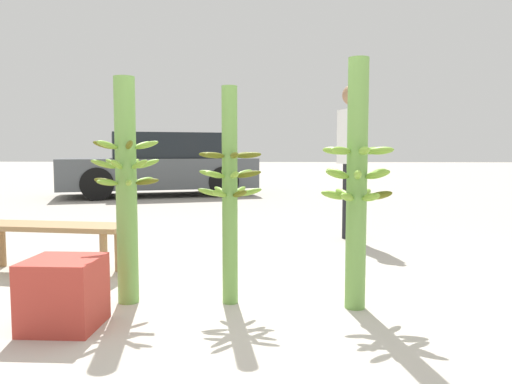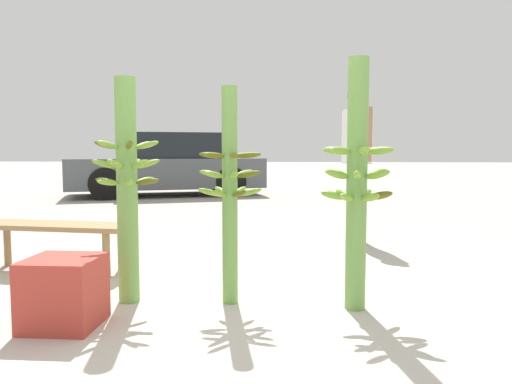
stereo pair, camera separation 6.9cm
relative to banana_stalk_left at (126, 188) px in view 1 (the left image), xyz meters
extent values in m
plane|color=#B2AA9E|center=(0.74, -0.23, -0.76)|extent=(80.00, 80.00, 0.00)
cylinder|color=#6B9E47|center=(0.00, 0.00, -0.02)|extent=(0.14, 0.14, 1.48)
ellipsoid|color=#545914|center=(-0.14, 0.01, 0.28)|extent=(0.17, 0.05, 0.08)
ellipsoid|color=#75A333|center=(-0.08, -0.12, 0.28)|extent=(0.12, 0.16, 0.08)
ellipsoid|color=#545914|center=(0.06, -0.13, 0.28)|extent=(0.11, 0.16, 0.08)
ellipsoid|color=#75A333|center=(0.14, -0.01, 0.28)|extent=(0.17, 0.05, 0.08)
ellipsoid|color=#75A333|center=(0.08, 0.12, 0.28)|extent=(0.12, 0.16, 0.08)
ellipsoid|color=#75A333|center=(-0.06, 0.13, 0.28)|extent=(0.11, 0.16, 0.08)
ellipsoid|color=#75A333|center=(-0.01, -0.14, 0.16)|extent=(0.05, 0.17, 0.08)
ellipsoid|color=#75A333|center=(0.11, -0.08, 0.16)|extent=(0.16, 0.13, 0.08)
ellipsoid|color=#75A333|center=(0.13, 0.06, 0.16)|extent=(0.17, 0.10, 0.08)
ellipsoid|color=#75A333|center=(0.01, 0.14, 0.16)|extent=(0.05, 0.17, 0.08)
ellipsoid|color=#75A333|center=(-0.11, 0.08, 0.16)|extent=(0.16, 0.13, 0.08)
ellipsoid|color=#75A333|center=(-0.13, -0.06, 0.16)|extent=(0.17, 0.10, 0.08)
ellipsoid|color=#545914|center=(-0.06, 0.13, 0.04)|extent=(0.10, 0.17, 0.06)
ellipsoid|color=#545914|center=(-0.14, 0.01, 0.04)|extent=(0.17, 0.05, 0.06)
ellipsoid|color=#75A333|center=(-0.08, -0.12, 0.04)|extent=(0.13, 0.16, 0.06)
ellipsoid|color=#75A333|center=(0.06, -0.13, 0.04)|extent=(0.10, 0.17, 0.06)
ellipsoid|color=#545914|center=(0.14, -0.01, 0.04)|extent=(0.17, 0.05, 0.06)
ellipsoid|color=#75A333|center=(0.08, 0.12, 0.04)|extent=(0.13, 0.16, 0.06)
cylinder|color=#6B9E47|center=(0.68, 0.02, -0.05)|extent=(0.10, 0.10, 1.42)
ellipsoid|color=#545914|center=(0.55, 0.05, 0.21)|extent=(0.17, 0.07, 0.05)
ellipsoid|color=#545914|center=(0.59, -0.08, 0.21)|extent=(0.14, 0.15, 0.05)
ellipsoid|color=#545914|center=(0.72, -0.10, 0.21)|extent=(0.09, 0.17, 0.05)
ellipsoid|color=#545914|center=(0.80, 0.00, 0.21)|extent=(0.17, 0.07, 0.05)
ellipsoid|color=#545914|center=(0.76, 0.12, 0.21)|extent=(0.14, 0.15, 0.05)
ellipsoid|color=#75A333|center=(0.64, 0.14, 0.21)|extent=(0.09, 0.17, 0.05)
ellipsoid|color=#75A333|center=(0.60, -0.08, 0.09)|extent=(0.14, 0.15, 0.07)
ellipsoid|color=#75A333|center=(0.72, -0.10, 0.09)|extent=(0.09, 0.17, 0.07)
ellipsoid|color=#545914|center=(0.80, 0.00, 0.09)|extent=(0.17, 0.07, 0.07)
ellipsoid|color=#75A333|center=(0.76, 0.12, 0.09)|extent=(0.14, 0.15, 0.07)
ellipsoid|color=#75A333|center=(0.64, 0.14, 0.09)|extent=(0.09, 0.17, 0.07)
ellipsoid|color=#75A333|center=(0.55, 0.04, 0.09)|extent=(0.17, 0.07, 0.07)
ellipsoid|color=#75A333|center=(0.80, 0.03, -0.03)|extent=(0.17, 0.05, 0.08)
ellipsoid|color=#75A333|center=(0.73, 0.14, -0.03)|extent=(0.10, 0.17, 0.08)
ellipsoid|color=#75A333|center=(0.60, 0.12, -0.03)|extent=(0.13, 0.16, 0.08)
ellipsoid|color=#75A333|center=(0.55, 0.01, -0.03)|extent=(0.17, 0.05, 0.08)
ellipsoid|color=#75A333|center=(0.63, -0.09, -0.03)|extent=(0.10, 0.17, 0.08)
ellipsoid|color=#545914|center=(0.75, -0.08, -0.03)|extent=(0.13, 0.16, 0.08)
cylinder|color=#6B9E47|center=(1.49, -0.04, 0.03)|extent=(0.13, 0.13, 1.58)
ellipsoid|color=#75A333|center=(1.62, -0.10, 0.24)|extent=(0.17, 0.11, 0.06)
ellipsoid|color=#75A333|center=(1.60, 0.05, 0.24)|extent=(0.16, 0.14, 0.06)
ellipsoid|color=#75A333|center=(1.47, 0.10, 0.24)|extent=(0.07, 0.17, 0.06)
ellipsoid|color=#75A333|center=(1.36, 0.01, 0.24)|extent=(0.17, 0.11, 0.06)
ellipsoid|color=#75A333|center=(1.38, -0.13, 0.24)|extent=(0.16, 0.14, 0.06)
ellipsoid|color=#75A333|center=(1.51, -0.18, 0.24)|extent=(0.07, 0.17, 0.06)
ellipsoid|color=#75A333|center=(1.50, 0.10, 0.10)|extent=(0.07, 0.18, 0.09)
ellipsoid|color=#75A333|center=(1.37, 0.04, 0.10)|extent=(0.17, 0.14, 0.09)
ellipsoid|color=#75A333|center=(1.36, -0.10, 0.10)|extent=(0.18, 0.11, 0.09)
ellipsoid|color=#75A333|center=(1.47, -0.18, 0.10)|extent=(0.07, 0.18, 0.09)
ellipsoid|color=#75A333|center=(1.60, -0.13, 0.10)|extent=(0.17, 0.14, 0.09)
ellipsoid|color=#75A333|center=(1.62, 0.01, 0.10)|extent=(0.18, 0.11, 0.09)
ellipsoid|color=#545914|center=(1.63, -0.04, -0.04)|extent=(0.17, 0.05, 0.08)
ellipsoid|color=#75A333|center=(1.56, 0.08, -0.04)|extent=(0.13, 0.17, 0.08)
ellipsoid|color=#75A333|center=(1.42, 0.08, -0.04)|extent=(0.12, 0.17, 0.08)
ellipsoid|color=#75A333|center=(1.35, -0.04, -0.04)|extent=(0.17, 0.05, 0.08)
ellipsoid|color=#75A333|center=(1.41, -0.16, -0.04)|extent=(0.13, 0.17, 0.08)
ellipsoid|color=#75A333|center=(1.56, -0.17, -0.04)|extent=(0.12, 0.17, 0.08)
cylinder|color=black|center=(1.82, 2.34, -0.34)|extent=(0.14, 0.14, 0.86)
cylinder|color=black|center=(1.76, 2.51, -0.34)|extent=(0.14, 0.14, 0.86)
cube|color=white|center=(1.79, 2.43, 0.40)|extent=(0.30, 0.44, 0.61)
cylinder|color=#936B4C|center=(1.88, 2.19, 0.41)|extent=(0.12, 0.12, 0.58)
cylinder|color=#936B4C|center=(1.71, 2.66, 0.41)|extent=(0.12, 0.12, 0.58)
sphere|color=#936B4C|center=(1.79, 2.43, 0.85)|extent=(0.23, 0.23, 0.23)
cube|color=#99754C|center=(-0.89, 0.77, -0.38)|extent=(1.34, 0.50, 0.04)
cylinder|color=#99754C|center=(-1.41, 0.95, -0.58)|extent=(0.06, 0.06, 0.36)
cylinder|color=#99754C|center=(-0.35, 0.84, -0.58)|extent=(0.06, 0.06, 0.36)
cylinder|color=#99754C|center=(-0.38, 0.58, -0.58)|extent=(0.06, 0.06, 0.36)
cube|color=#4C5156|center=(-1.77, 7.85, -0.26)|extent=(4.57, 3.12, 0.65)
cube|color=black|center=(-1.61, 7.90, 0.35)|extent=(2.74, 2.35, 0.56)
cylinder|color=black|center=(-2.72, 6.63, -0.43)|extent=(0.69, 0.41, 0.67)
cylinder|color=black|center=(-3.27, 8.19, -0.43)|extent=(0.69, 0.41, 0.67)
cylinder|color=black|center=(-0.26, 7.51, -0.43)|extent=(0.69, 0.41, 0.67)
cylinder|color=black|center=(-0.82, 9.06, -0.43)|extent=(0.69, 0.41, 0.67)
cube|color=#B2382D|center=(-0.22, -0.49, -0.57)|extent=(0.40, 0.40, 0.40)
camera|label=1|loc=(1.02, -3.20, 0.24)|focal=35.00mm
camera|label=2|loc=(1.09, -3.20, 0.24)|focal=35.00mm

